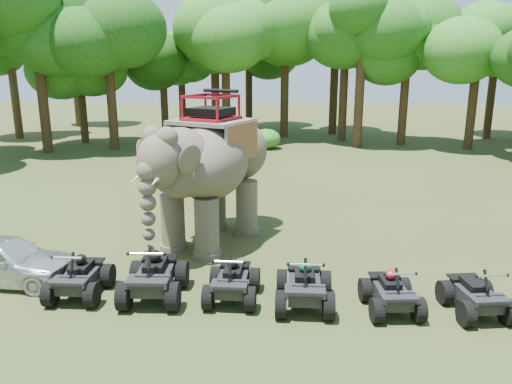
% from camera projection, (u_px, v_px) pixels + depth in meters
% --- Properties ---
extents(ground, '(110.00, 110.00, 0.00)m').
position_uv_depth(ground, '(252.00, 274.00, 13.00)').
color(ground, '#47381E').
rests_on(ground, ground).
extents(elephant, '(4.33, 5.91, 4.55)m').
position_uv_depth(elephant, '(210.00, 169.00, 14.85)').
color(elephant, brown).
rests_on(elephant, ground).
extents(parked_car, '(3.63, 1.60, 1.22)m').
position_uv_depth(parked_car, '(3.00, 259.00, 12.38)').
color(parked_car, silver).
rests_on(parked_car, ground).
extents(atv_0, '(1.25, 1.67, 1.21)m').
position_uv_depth(atv_0, '(79.00, 272.00, 11.66)').
color(atv_0, black).
rests_on(atv_0, ground).
extents(atv_1, '(1.47, 1.94, 1.38)m').
position_uv_depth(atv_1, '(154.00, 270.00, 11.55)').
color(atv_1, black).
rests_on(atv_1, ground).
extents(atv_2, '(1.18, 1.61, 1.19)m').
position_uv_depth(atv_2, '(232.00, 276.00, 11.48)').
color(atv_2, black).
rests_on(atv_2, ground).
extents(atv_3, '(1.30, 1.76, 1.29)m').
position_uv_depth(atv_3, '(304.00, 280.00, 11.15)').
color(atv_3, black).
rests_on(atv_3, ground).
extents(atv_4, '(1.31, 1.67, 1.14)m').
position_uv_depth(atv_4, '(392.00, 287.00, 10.96)').
color(atv_4, black).
rests_on(atv_4, ground).
extents(atv_5, '(1.39, 1.73, 1.15)m').
position_uv_depth(atv_5, '(477.00, 289.00, 10.84)').
color(atv_5, black).
rests_on(atv_5, ground).
extents(tree_0, '(6.67, 6.67, 9.53)m').
position_uv_depth(tree_0, '(285.00, 70.00, 35.40)').
color(tree_0, '#195114').
rests_on(tree_0, ground).
extents(tree_1, '(6.27, 6.27, 8.96)m').
position_uv_depth(tree_1, '(344.00, 75.00, 33.81)').
color(tree_1, '#195114').
rests_on(tree_1, ground).
extents(tree_2, '(5.80, 5.80, 8.29)m').
position_uv_depth(tree_2, '(405.00, 81.00, 32.13)').
color(tree_2, '#195114').
rests_on(tree_2, ground).
extents(tree_3, '(5.80, 5.80, 8.28)m').
position_uv_depth(tree_3, '(475.00, 82.00, 30.52)').
color(tree_3, '#195114').
rests_on(tree_3, ground).
extents(tree_29, '(6.67, 6.67, 9.52)m').
position_uv_depth(tree_29, '(40.00, 72.00, 29.14)').
color(tree_29, '#195114').
rests_on(tree_29, ground).
extents(tree_30, '(6.37, 6.37, 9.10)m').
position_uv_depth(tree_30, '(110.00, 75.00, 30.36)').
color(tree_30, '#195114').
rests_on(tree_30, ground).
extents(tree_31, '(4.95, 4.95, 7.07)m').
position_uv_depth(tree_31, '(164.00, 88.00, 35.31)').
color(tree_31, '#195114').
rests_on(tree_31, ground).
extents(tree_32, '(6.61, 6.61, 9.45)m').
position_uv_depth(tree_32, '(226.00, 71.00, 33.79)').
color(tree_32, '#195114').
rests_on(tree_32, ground).
extents(tree_33, '(5.14, 5.14, 7.35)m').
position_uv_depth(tree_33, '(81.00, 88.00, 32.97)').
color(tree_33, '#195114').
rests_on(tree_33, ground).
extents(tree_34, '(6.63, 6.63, 9.47)m').
position_uv_depth(tree_34, '(361.00, 72.00, 31.03)').
color(tree_34, '#195114').
rests_on(tree_34, ground).
extents(tree_35, '(5.42, 5.42, 7.74)m').
position_uv_depth(tree_35, '(182.00, 81.00, 38.52)').
color(tree_35, '#195114').
rests_on(tree_35, ground).
extents(tree_36, '(6.00, 6.00, 8.57)m').
position_uv_depth(tree_36, '(13.00, 77.00, 34.84)').
color(tree_36, '#195114').
rests_on(tree_36, ground).
extents(tree_37, '(6.98, 6.98, 9.98)m').
position_uv_depth(tree_37, '(335.00, 67.00, 36.84)').
color(tree_37, '#195114').
rests_on(tree_37, ground).
extents(tree_39, '(5.71, 5.71, 8.15)m').
position_uv_depth(tree_39, '(493.00, 80.00, 34.83)').
color(tree_39, '#195114').
rests_on(tree_39, ground).
extents(tree_40, '(6.41, 6.41, 9.15)m').
position_uv_depth(tree_40, '(249.00, 71.00, 40.76)').
color(tree_40, '#195114').
rests_on(tree_40, ground).
extents(tree_41, '(6.77, 6.77, 9.68)m').
position_uv_depth(tree_41, '(215.00, 69.00, 35.06)').
color(tree_41, '#195114').
rests_on(tree_41, ground).
extents(tree_43, '(5.96, 5.96, 8.52)m').
position_uv_depth(tree_43, '(75.00, 75.00, 41.42)').
color(tree_43, '#195114').
rests_on(tree_43, ground).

